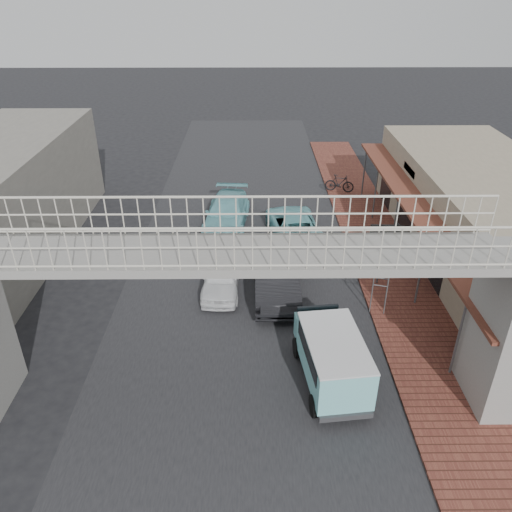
{
  "coord_description": "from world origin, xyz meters",
  "views": [
    {
      "loc": [
        0.43,
        -15.33,
        11.45
      ],
      "look_at": [
        0.58,
        1.81,
        1.8
      ],
      "focal_mm": 35.0,
      "sensor_mm": 36.0,
      "label": 1
    }
  ],
  "objects_px": {
    "arrow_sign": "(401,235)",
    "angkot_van": "(332,354)",
    "motorcycle_near": "(359,249)",
    "motorcycle_far": "(339,183)",
    "angkot_far": "(227,213)",
    "dark_sedan": "(276,274)",
    "white_hatchback": "(221,276)",
    "angkot_curb": "(294,225)",
    "street_clock": "(385,253)"
  },
  "relations": [
    {
      "from": "white_hatchback",
      "to": "angkot_far",
      "type": "height_order",
      "value": "angkot_far"
    },
    {
      "from": "white_hatchback",
      "to": "street_clock",
      "type": "bearing_deg",
      "value": -12.6
    },
    {
      "from": "motorcycle_near",
      "to": "motorcycle_far",
      "type": "height_order",
      "value": "motorcycle_far"
    },
    {
      "from": "arrow_sign",
      "to": "angkot_van",
      "type": "bearing_deg",
      "value": -119.09
    },
    {
      "from": "dark_sedan",
      "to": "motorcycle_near",
      "type": "distance_m",
      "value": 4.66
    },
    {
      "from": "angkot_curb",
      "to": "street_clock",
      "type": "relative_size",
      "value": 1.67
    },
    {
      "from": "angkot_far",
      "to": "motorcycle_near",
      "type": "bearing_deg",
      "value": -25.71
    },
    {
      "from": "angkot_far",
      "to": "street_clock",
      "type": "height_order",
      "value": "street_clock"
    },
    {
      "from": "white_hatchback",
      "to": "motorcycle_far",
      "type": "relative_size",
      "value": 2.16
    },
    {
      "from": "motorcycle_far",
      "to": "street_clock",
      "type": "height_order",
      "value": "street_clock"
    },
    {
      "from": "white_hatchback",
      "to": "arrow_sign",
      "type": "relative_size",
      "value": 1.33
    },
    {
      "from": "dark_sedan",
      "to": "motorcycle_near",
      "type": "height_order",
      "value": "dark_sedan"
    },
    {
      "from": "motorcycle_far",
      "to": "arrow_sign",
      "type": "xyz_separation_m",
      "value": [
        0.73,
        -10.28,
        1.75
      ]
    },
    {
      "from": "motorcycle_near",
      "to": "motorcycle_far",
      "type": "xyz_separation_m",
      "value": [
        0.37,
        8.15,
        0.04
      ]
    },
    {
      "from": "angkot_far",
      "to": "arrow_sign",
      "type": "distance_m",
      "value": 9.44
    },
    {
      "from": "street_clock",
      "to": "arrow_sign",
      "type": "height_order",
      "value": "street_clock"
    },
    {
      "from": "angkot_curb",
      "to": "motorcycle_near",
      "type": "height_order",
      "value": "angkot_curb"
    },
    {
      "from": "angkot_far",
      "to": "angkot_van",
      "type": "height_order",
      "value": "angkot_van"
    },
    {
      "from": "white_hatchback",
      "to": "angkot_van",
      "type": "xyz_separation_m",
      "value": [
        3.74,
        -5.53,
        0.56
      ]
    },
    {
      "from": "arrow_sign",
      "to": "motorcycle_far",
      "type": "bearing_deg",
      "value": 96.09
    },
    {
      "from": "white_hatchback",
      "to": "street_clock",
      "type": "height_order",
      "value": "street_clock"
    },
    {
      "from": "motorcycle_near",
      "to": "angkot_curb",
      "type": "bearing_deg",
      "value": 43.6
    },
    {
      "from": "angkot_far",
      "to": "angkot_van",
      "type": "bearing_deg",
      "value": -66.93
    },
    {
      "from": "angkot_curb",
      "to": "motorcycle_near",
      "type": "relative_size",
      "value": 2.72
    },
    {
      "from": "motorcycle_near",
      "to": "street_clock",
      "type": "height_order",
      "value": "street_clock"
    },
    {
      "from": "motorcycle_far",
      "to": "arrow_sign",
      "type": "height_order",
      "value": "arrow_sign"
    },
    {
      "from": "dark_sedan",
      "to": "angkot_far",
      "type": "relative_size",
      "value": 0.99
    },
    {
      "from": "angkot_far",
      "to": "motorcycle_far",
      "type": "bearing_deg",
      "value": 39.43
    },
    {
      "from": "angkot_far",
      "to": "street_clock",
      "type": "relative_size",
      "value": 1.71
    },
    {
      "from": "dark_sedan",
      "to": "white_hatchback",
      "type": "bearing_deg",
      "value": 175.98
    },
    {
      "from": "dark_sedan",
      "to": "angkot_curb",
      "type": "xyz_separation_m",
      "value": [
        1.1,
        4.89,
        -0.13
      ]
    },
    {
      "from": "white_hatchback",
      "to": "street_clock",
      "type": "xyz_separation_m",
      "value": [
        6.15,
        -1.6,
        1.93
      ]
    },
    {
      "from": "white_hatchback",
      "to": "motorcycle_far",
      "type": "height_order",
      "value": "white_hatchback"
    },
    {
      "from": "white_hatchback",
      "to": "motorcycle_far",
      "type": "bearing_deg",
      "value": 60.26
    },
    {
      "from": "angkot_curb",
      "to": "motorcycle_far",
      "type": "xyz_separation_m",
      "value": [
        3.17,
        5.79,
        -0.07
      ]
    },
    {
      "from": "street_clock",
      "to": "angkot_curb",
      "type": "bearing_deg",
      "value": 130.27
    },
    {
      "from": "angkot_far",
      "to": "motorcycle_near",
      "type": "distance_m",
      "value": 7.19
    },
    {
      "from": "motorcycle_near",
      "to": "arrow_sign",
      "type": "distance_m",
      "value": 2.99
    },
    {
      "from": "motorcycle_far",
      "to": "white_hatchback",
      "type": "bearing_deg",
      "value": 164.53
    },
    {
      "from": "white_hatchback",
      "to": "motorcycle_near",
      "type": "bearing_deg",
      "value": 23.22
    },
    {
      "from": "street_clock",
      "to": "motorcycle_near",
      "type": "bearing_deg",
      "value": 106.47
    },
    {
      "from": "angkot_van",
      "to": "street_clock",
      "type": "relative_size",
      "value": 1.35
    },
    {
      "from": "motorcycle_far",
      "to": "arrow_sign",
      "type": "distance_m",
      "value": 10.45
    },
    {
      "from": "motorcycle_near",
      "to": "arrow_sign",
      "type": "height_order",
      "value": "arrow_sign"
    },
    {
      "from": "angkot_van",
      "to": "motorcycle_near",
      "type": "relative_size",
      "value": 2.2
    },
    {
      "from": "angkot_van",
      "to": "street_clock",
      "type": "bearing_deg",
      "value": 52.12
    },
    {
      "from": "white_hatchback",
      "to": "angkot_curb",
      "type": "height_order",
      "value": "angkot_curb"
    },
    {
      "from": "dark_sedan",
      "to": "street_clock",
      "type": "height_order",
      "value": "street_clock"
    },
    {
      "from": "white_hatchback",
      "to": "arrow_sign",
      "type": "bearing_deg",
      "value": 4.09
    },
    {
      "from": "motorcycle_far",
      "to": "arrow_sign",
      "type": "bearing_deg",
      "value": -159.69
    }
  ]
}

